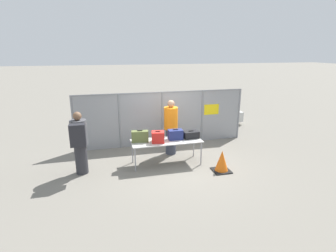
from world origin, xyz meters
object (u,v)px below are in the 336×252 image
security_worker_near (171,127)px  traffic_cone (222,162)px  traveler_hooded (79,141)px  suitcase_olive (140,136)px  suitcase_red (158,137)px  suitcase_black (191,135)px  inspection_table (166,142)px  utility_trailer (205,117)px  suitcase_navy (175,135)px

security_worker_near → traffic_cone: bearing=134.2°
traveler_hooded → traffic_cone: 4.11m
suitcase_olive → suitcase_red: 0.54m
suitcase_red → suitcase_black: suitcase_red is taller
inspection_table → suitcase_black: suitcase_black is taller
inspection_table → traffic_cone: (1.44, -0.91, -0.42)m
utility_trailer → suitcase_olive: bearing=-133.5°
suitcase_navy → suitcase_black: (0.51, 0.01, -0.04)m
suitcase_navy → security_worker_near: (0.05, 0.74, 0.04)m
security_worker_near → traffic_cone: security_worker_near is taller
traveler_hooded → suitcase_black: bearing=-10.3°
suitcase_olive → suitcase_red: bearing=-18.9°
suitcase_black → traffic_cone: size_ratio=0.79×
suitcase_red → suitcase_navy: bearing=12.8°
suitcase_navy → security_worker_near: size_ratio=0.24×
suitcase_olive → security_worker_near: bearing=31.4°
suitcase_black → security_worker_near: size_ratio=0.27×
suitcase_olive → utility_trailer: suitcase_olive is taller
suitcase_black → traveler_hooded: traveler_hooded is taller
inspection_table → suitcase_navy: suitcase_navy is taller
suitcase_olive → suitcase_navy: suitcase_olive is taller
traveler_hooded → utility_trailer: size_ratio=0.42×
suitcase_black → suitcase_navy: bearing=-178.8°
inspection_table → traffic_cone: bearing=-32.3°
suitcase_olive → security_worker_near: size_ratio=0.28×
traffic_cone → suitcase_black: bearing=123.3°
suitcase_navy → security_worker_near: bearing=85.9°
suitcase_black → suitcase_red: bearing=-172.6°
suitcase_navy → traffic_cone: 1.62m
security_worker_near → suitcase_red: bearing=65.6°
utility_trailer → security_worker_near: bearing=-128.5°
suitcase_olive → traveler_hooded: size_ratio=0.29×
suitcase_red → suitcase_black: 1.10m
suitcase_red → traffic_cone: suitcase_red is taller
suitcase_red → traveler_hooded: size_ratio=0.23×
suitcase_olive → traveler_hooded: 1.74m
traffic_cone → suitcase_navy: bearing=140.1°
suitcase_red → utility_trailer: (3.19, 4.08, -0.57)m
inspection_table → suitcase_black: (0.81, 0.06, 0.16)m
suitcase_red → traffic_cone: size_ratio=0.66×
inspection_table → security_worker_near: 0.90m
suitcase_olive → utility_trailer: bearing=46.5°
security_worker_near → traffic_cone: 2.13m
inspection_table → suitcase_olive: bearing=173.5°
suitcase_red → suitcase_black: (1.09, 0.14, -0.06)m
suitcase_red → traffic_cone: (1.73, -0.83, -0.64)m
inspection_table → traveler_hooded: (-2.52, -0.09, 0.29)m
suitcase_olive → suitcase_black: (1.61, -0.03, -0.06)m
suitcase_black → security_worker_near: 0.87m
security_worker_near → traffic_cone: size_ratio=2.93×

